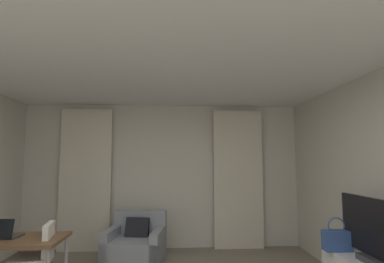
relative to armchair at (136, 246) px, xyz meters
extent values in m
cube|color=beige|center=(0.38, 0.85, 1.04)|extent=(5.12, 0.06, 2.60)
cube|color=white|center=(0.38, -2.18, 2.37)|extent=(5.12, 6.12, 0.06)
cube|color=beige|center=(-1.00, 0.72, 0.99)|extent=(0.90, 0.06, 2.50)
cube|color=beige|center=(1.75, 0.72, 0.99)|extent=(0.90, 0.06, 2.50)
cube|color=gray|center=(-0.01, -0.04, -0.07)|extent=(0.94, 0.88, 0.40)
cube|color=gray|center=(0.04, 0.27, 0.31)|extent=(0.86, 0.26, 0.36)
cube|color=gray|center=(0.35, -0.09, 0.00)|extent=(0.23, 0.78, 0.54)
cube|color=gray|center=(-0.36, 0.01, 0.00)|extent=(0.23, 0.78, 0.54)
cube|color=black|center=(0.01, 0.08, 0.23)|extent=(0.38, 0.25, 0.37)
cube|color=silver|center=(-0.96, -1.32, 0.24)|extent=(0.46, 0.46, 0.08)
cube|color=silver|center=(-0.79, -1.29, 0.45)|extent=(0.12, 0.36, 0.34)
cube|color=#2D2D33|center=(-1.28, -1.26, 0.47)|extent=(0.34, 0.25, 0.02)
cube|color=#333338|center=(2.56, -1.86, 0.33)|extent=(0.20, 0.36, 0.06)
cube|color=black|center=(2.56, -1.86, 0.65)|extent=(0.04, 1.05, 0.57)
cube|color=#335193|center=(2.41, -1.42, 0.41)|extent=(0.30, 0.14, 0.22)
torus|color=#335193|center=(2.41, -1.42, 0.57)|extent=(0.20, 0.02, 0.20)
camera|label=1|loc=(0.59, -4.79, 1.30)|focal=28.16mm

